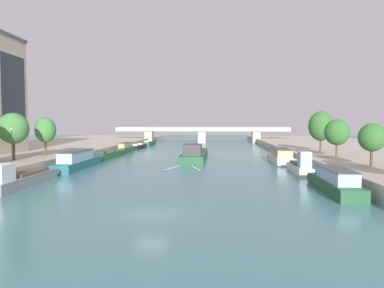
{
  "coord_description": "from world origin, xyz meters",
  "views": [
    {
      "loc": [
        5.07,
        -27.53,
        7.14
      ],
      "look_at": [
        0.0,
        48.63,
        2.82
      ],
      "focal_mm": 33.57,
      "sensor_mm": 36.0,
      "label": 1
    }
  ],
  "objects_px": {
    "moored_boat_left_midway": "(20,178)",
    "moored_boat_right_gap_after": "(300,167)",
    "moored_boat_right_upstream": "(335,182)",
    "moored_boat_left_gap_after": "(78,161)",
    "moored_boat_right_end": "(281,156)",
    "barge_midriver": "(195,154)",
    "moored_boat_left_downstream": "(149,143)",
    "tree_right_nearest": "(372,138)",
    "moored_boat_left_upstream": "(108,155)",
    "lamppost_left_bank": "(12,145)",
    "moored_boat_left_near": "(138,147)",
    "bridge_far": "(202,133)",
    "tree_left_third": "(13,128)",
    "tree_right_past_mid": "(337,132)",
    "moored_boat_left_far": "(125,148)",
    "tree_right_end_of_row": "(321,126)",
    "tree_left_far": "(45,130)"
  },
  "relations": [
    {
      "from": "moored_boat_left_upstream",
      "to": "lamppost_left_bank",
      "type": "relative_size",
      "value": 3.01
    },
    {
      "from": "moored_boat_right_end",
      "to": "tree_right_nearest",
      "type": "xyz_separation_m",
      "value": [
        7.73,
        -20.37,
        4.3
      ]
    },
    {
      "from": "moored_boat_left_near",
      "to": "moored_boat_right_upstream",
      "type": "distance_m",
      "value": 72.42
    },
    {
      "from": "moored_boat_left_midway",
      "to": "moored_boat_left_upstream",
      "type": "height_order",
      "value": "moored_boat_left_midway"
    },
    {
      "from": "moored_boat_left_gap_after",
      "to": "tree_right_end_of_row",
      "type": "distance_m",
      "value": 45.17
    },
    {
      "from": "tree_left_far",
      "to": "moored_boat_left_gap_after",
      "type": "bearing_deg",
      "value": -25.1
    },
    {
      "from": "moored_boat_right_upstream",
      "to": "lamppost_left_bank",
      "type": "bearing_deg",
      "value": 169.9
    },
    {
      "from": "barge_midriver",
      "to": "moored_boat_left_downstream",
      "type": "xyz_separation_m",
      "value": [
        -17.94,
        45.38,
        -0.36
      ]
    },
    {
      "from": "moored_boat_left_midway",
      "to": "lamppost_left_bank",
      "type": "bearing_deg",
      "value": 126.72
    },
    {
      "from": "tree_right_end_of_row",
      "to": "tree_right_past_mid",
      "type": "bearing_deg",
      "value": -93.26
    },
    {
      "from": "tree_left_far",
      "to": "lamppost_left_bank",
      "type": "xyz_separation_m",
      "value": [
        2.46,
        -14.35,
        -1.71
      ]
    },
    {
      "from": "moored_boat_right_upstream",
      "to": "tree_right_past_mid",
      "type": "xyz_separation_m",
      "value": [
        7.2,
        21.48,
        4.67
      ]
    },
    {
      "from": "moored_boat_left_near",
      "to": "tree_left_third",
      "type": "relative_size",
      "value": 1.72
    },
    {
      "from": "moored_boat_left_downstream",
      "to": "bridge_far",
      "type": "height_order",
      "value": "bridge_far"
    },
    {
      "from": "moored_boat_left_gap_after",
      "to": "moored_boat_left_downstream",
      "type": "relative_size",
      "value": 1.18
    },
    {
      "from": "moored_boat_right_upstream",
      "to": "tree_right_end_of_row",
      "type": "distance_m",
      "value": 34.11
    },
    {
      "from": "moored_boat_left_far",
      "to": "tree_left_third",
      "type": "bearing_deg",
      "value": -101.92
    },
    {
      "from": "moored_boat_left_gap_after",
      "to": "tree_right_past_mid",
      "type": "distance_m",
      "value": 42.13
    },
    {
      "from": "moored_boat_right_end",
      "to": "tree_left_far",
      "type": "relative_size",
      "value": 2.37
    },
    {
      "from": "moored_boat_left_midway",
      "to": "moored_boat_right_gap_after",
      "type": "xyz_separation_m",
      "value": [
        34.6,
        12.81,
        0.09
      ]
    },
    {
      "from": "moored_boat_left_midway",
      "to": "tree_left_third",
      "type": "xyz_separation_m",
      "value": [
        -7.39,
        11.58,
        5.55
      ]
    },
    {
      "from": "tree_right_past_mid",
      "to": "tree_left_far",
      "type": "bearing_deg",
      "value": -179.78
    },
    {
      "from": "barge_midriver",
      "to": "moored_boat_left_midway",
      "type": "bearing_deg",
      "value": -118.96
    },
    {
      "from": "bridge_far",
      "to": "moored_boat_right_gap_after",
      "type": "bearing_deg",
      "value": -77.7
    },
    {
      "from": "moored_boat_left_near",
      "to": "tree_right_nearest",
      "type": "bearing_deg",
      "value": -52.69
    },
    {
      "from": "moored_boat_left_downstream",
      "to": "tree_right_nearest",
      "type": "bearing_deg",
      "value": -59.52
    },
    {
      "from": "moored_boat_left_gap_after",
      "to": "moored_boat_left_upstream",
      "type": "relative_size",
      "value": 1.17
    },
    {
      "from": "tree_left_third",
      "to": "moored_boat_right_upstream",
      "type": "bearing_deg",
      "value": -17.14
    },
    {
      "from": "tree_right_past_mid",
      "to": "tree_right_end_of_row",
      "type": "relative_size",
      "value": 0.78
    },
    {
      "from": "moored_boat_left_upstream",
      "to": "bridge_far",
      "type": "height_order",
      "value": "bridge_far"
    },
    {
      "from": "moored_boat_left_gap_after",
      "to": "moored_boat_left_far",
      "type": "bearing_deg",
      "value": 90.23
    },
    {
      "from": "moored_boat_right_end",
      "to": "barge_midriver",
      "type": "bearing_deg",
      "value": 161.57
    },
    {
      "from": "barge_midriver",
      "to": "moored_boat_left_upstream",
      "type": "xyz_separation_m",
      "value": [
        -18.15,
        0.59,
        -0.38
      ]
    },
    {
      "from": "tree_right_nearest",
      "to": "moored_boat_right_upstream",
      "type": "bearing_deg",
      "value": -130.36
    },
    {
      "from": "tree_left_third",
      "to": "tree_right_end_of_row",
      "type": "height_order",
      "value": "tree_right_end_of_row"
    },
    {
      "from": "tree_left_third",
      "to": "tree_right_past_mid",
      "type": "distance_m",
      "value": 50.17
    },
    {
      "from": "moored_boat_right_upstream",
      "to": "moored_boat_left_gap_after",
      "type": "bearing_deg",
      "value": 152.38
    },
    {
      "from": "moored_boat_left_near",
      "to": "barge_midriver",
      "type": "bearing_deg",
      "value": -58.41
    },
    {
      "from": "moored_boat_left_far",
      "to": "tree_right_end_of_row",
      "type": "xyz_separation_m",
      "value": [
        42.51,
        -16.24,
        5.63
      ]
    },
    {
      "from": "moored_boat_left_gap_after",
      "to": "lamppost_left_bank",
      "type": "xyz_separation_m",
      "value": [
        -4.41,
        -11.13,
        3.17
      ]
    },
    {
      "from": "moored_boat_left_midway",
      "to": "moored_boat_left_upstream",
      "type": "bearing_deg",
      "value": 89.88
    },
    {
      "from": "moored_boat_left_far",
      "to": "tree_right_end_of_row",
      "type": "height_order",
      "value": "tree_right_end_of_row"
    },
    {
      "from": "barge_midriver",
      "to": "tree_right_past_mid",
      "type": "distance_m",
      "value": 27.51
    },
    {
      "from": "tree_left_third",
      "to": "tree_right_nearest",
      "type": "height_order",
      "value": "tree_left_third"
    },
    {
      "from": "bridge_far",
      "to": "lamppost_left_bank",
      "type": "bearing_deg",
      "value": -103.99
    },
    {
      "from": "moored_boat_left_upstream",
      "to": "moored_boat_left_far",
      "type": "distance_m",
      "value": 14.0
    },
    {
      "from": "lamppost_left_bank",
      "to": "tree_left_third",
      "type": "bearing_deg",
      "value": 118.44
    },
    {
      "from": "barge_midriver",
      "to": "lamppost_left_bank",
      "type": "xyz_separation_m",
      "value": [
        -22.31,
        -27.43,
        3.36
      ]
    },
    {
      "from": "moored_boat_left_downstream",
      "to": "tree_right_past_mid",
      "type": "bearing_deg",
      "value": -54.36
    },
    {
      "from": "moored_boat_right_upstream",
      "to": "bridge_far",
      "type": "xyz_separation_m",
      "value": [
        -17.47,
        93.21,
        2.69
      ]
    }
  ]
}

